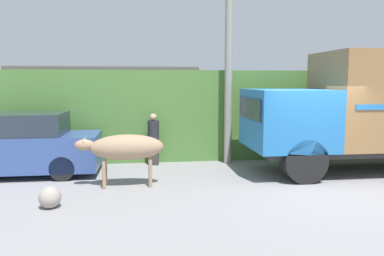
{
  "coord_description": "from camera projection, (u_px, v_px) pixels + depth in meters",
  "views": [
    {
      "loc": [
        -4.31,
        -8.68,
        2.62
      ],
      "look_at": [
        -3.07,
        0.98,
        1.41
      ],
      "focal_mm": 35.0,
      "sensor_mm": 36.0,
      "label": 1
    }
  ],
  "objects": [
    {
      "name": "roadside_rock",
      "position": [
        50.0,
        197.0,
        7.77
      ],
      "size": [
        0.46,
        0.46,
        0.46
      ],
      "color": "gray",
      "rests_on": "ground_plane"
    },
    {
      "name": "cargo_truck",
      "position": [
        381.0,
        107.0,
        10.79
      ],
      "size": [
        7.21,
        2.41,
        3.45
      ],
      "rotation": [
        0.0,
        0.0,
        0.06
      ],
      "color": "#2D2D2D",
      "rests_on": "ground_plane"
    },
    {
      "name": "building_backdrop",
      "position": [
        109.0,
        112.0,
        13.14
      ],
      "size": [
        6.02,
        2.7,
        3.09
      ],
      "color": "#C6B793",
      "rests_on": "ground_plane"
    },
    {
      "name": "parked_suv",
      "position": [
        15.0,
        146.0,
        10.4
      ],
      "size": [
        4.63,
        1.74,
        1.75
      ],
      "rotation": [
        0.0,
        0.0,
        0.08
      ],
      "color": "#334C8C",
      "rests_on": "ground_plane"
    },
    {
      "name": "utility_pole",
      "position": [
        229.0,
        63.0,
        11.69
      ],
      "size": [
        0.9,
        0.24,
        6.18
      ],
      "color": "gray",
      "rests_on": "ground_plane"
    },
    {
      "name": "brown_cow",
      "position": [
        125.0,
        148.0,
        9.28
      ],
      "size": [
        2.18,
        0.64,
        1.32
      ],
      "rotation": [
        0.0,
        0.0,
        0.0
      ],
      "color": "#9E7F60",
      "rests_on": "ground_plane"
    },
    {
      "name": "pedestrian_on_hill",
      "position": [
        153.0,
        137.0,
        11.72
      ],
      "size": [
        0.41,
        0.41,
        1.63
      ],
      "rotation": [
        0.0,
        0.0,
        2.96
      ],
      "color": "#38332D",
      "rests_on": "ground_plane"
    },
    {
      "name": "ground_plane",
      "position": [
        318.0,
        186.0,
        9.41
      ],
      "size": [
        60.0,
        60.0,
        0.0
      ],
      "primitive_type": "plane",
      "color": "gray"
    },
    {
      "name": "hillside_embankment",
      "position": [
        252.0,
        110.0,
        15.04
      ],
      "size": [
        32.0,
        5.19,
        2.98
      ],
      "color": "#4C7A38",
      "rests_on": "ground_plane"
    }
  ]
}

